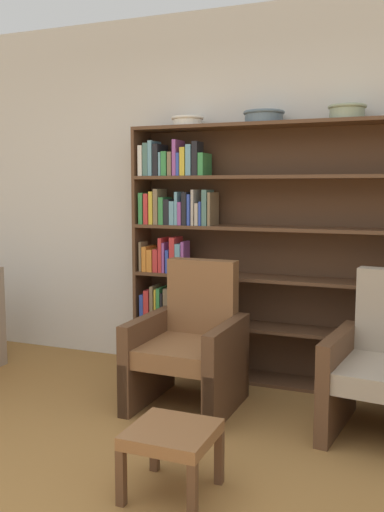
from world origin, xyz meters
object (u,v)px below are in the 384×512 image
bookshelf (269,254)px  armchair_leather (190,346)px  bowl_cream (187,121)px  bowl_brass (264,116)px  bowl_olive (347,111)px  footstool (172,439)px

bookshelf → armchair_leather: (-0.35, -0.65, -0.55)m
bowl_cream → bowl_brass: bearing=0.0°
bookshelf → bowl_olive: bearing=-2.0°
bowl_cream → bowl_olive: 1.16m
bookshelf → bowl_cream: 1.16m
armchair_leather → bookshelf: bearing=-117.7°
bowl_olive → bowl_cream: bearing=180.0°
bowl_cream → armchair_leather: 1.67m
bookshelf → bowl_cream: size_ratio=10.71×
bowl_olive → armchair_leather: 1.88m
bowl_brass → armchair_leather: 1.69m
bowl_olive → bowl_brass: bearing=180.0°
bowl_brass → armchair_leather: bowl_brass is taller
bowl_brass → footstool: bearing=-88.7°
bookshelf → bowl_brass: size_ratio=8.84×
bookshelf → bowl_cream: (-0.63, -0.02, 0.97)m
bowl_brass → bowl_olive: bearing=0.0°
bowl_brass → footstool: 2.38m
bowl_brass → bowl_olive: size_ratio=1.15×
bookshelf → bowl_olive: bowl_olive is taller
bookshelf → bowl_cream: bowl_cream is taller
bookshelf → bowl_olive: size_ratio=10.12×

